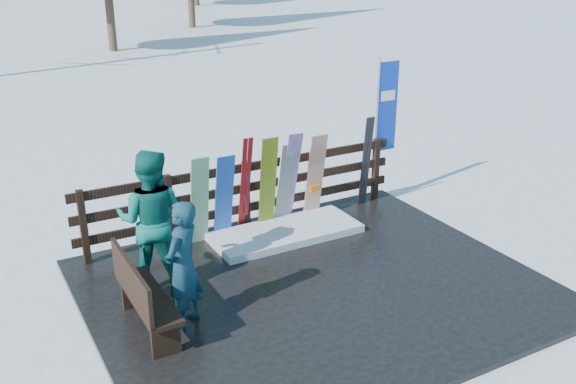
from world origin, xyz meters
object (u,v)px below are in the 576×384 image
snowboard_0 (224,197)px  person_front (183,265)px  snowboard_1 (200,201)px  snowboard_2 (268,184)px  snowboard_5 (315,177)px  person_back (151,220)px  snowboard_4 (286,184)px  bench (142,294)px  rental_flag (384,112)px  snowboard_3 (290,178)px

snowboard_0 → person_front: bearing=-125.1°
snowboard_1 → snowboard_2: size_ratio=0.92×
snowboard_5 → person_back: bearing=-164.2°
snowboard_1 → snowboard_4: 1.50m
bench → snowboard_2: bearing=35.4°
snowboard_2 → rental_flag: bearing=6.2°
snowboard_0 → snowboard_1: snowboard_1 is taller
snowboard_3 → person_back: person_back is taller
snowboard_4 → person_front: bearing=-141.2°
snowboard_2 → snowboard_3: size_ratio=0.96×
snowboard_3 → rental_flag: 2.24m
snowboard_1 → snowboard_2: bearing=0.0°
snowboard_1 → snowboard_2: snowboard_2 is taller
bench → snowboard_2: size_ratio=0.94×
snowboard_5 → person_back: 3.22m
bench → rental_flag: (5.17, 2.19, 1.09)m
snowboard_0 → snowboard_5: snowboard_5 is taller
snowboard_5 → person_back: person_back is taller
bench → snowboard_5: (3.58, 1.92, 0.24)m
snowboard_2 → snowboard_4: 0.33m
bench → snowboard_3: (3.10, 1.92, 0.30)m
snowboard_5 → rental_flag: 1.82m
snowboard_4 → snowboard_5: (0.56, 0.00, 0.03)m
snowboard_5 → rental_flag: size_ratio=0.59×
person_front → snowboard_3: bearing=177.4°
snowboard_2 → person_front: 2.98m
bench → person_front: (0.50, -0.10, 0.30)m
rental_flag → snowboard_4: bearing=-172.9°
snowboard_2 → snowboard_5: size_ratio=1.05×
snowboard_3 → person_back: 2.75m
snowboard_2 → snowboard_4: bearing=0.0°
snowboard_1 → person_front: size_ratio=0.90×
bench → snowboard_5: bearing=28.2°
bench → snowboard_4: bearing=32.4°
snowboard_0 → person_front: (-1.42, -2.02, 0.11)m
snowboard_3 → snowboard_2: bearing=180.0°
snowboard_1 → snowboard_3: snowboard_3 is taller
person_back → snowboard_0: bearing=-117.2°
snowboard_3 → person_front: bearing=-142.1°
rental_flag → person_back: (-4.68, -1.15, -0.63)m
snowboard_1 → person_back: bearing=-139.5°
snowboard_3 → rental_flag: bearing=7.4°
snowboard_2 → snowboard_5: snowboard_2 is taller
snowboard_0 → snowboard_2: bearing=-0.0°
snowboard_5 → rental_flag: rental_flag is taller
bench → snowboard_2: snowboard_2 is taller
snowboard_1 → person_front: bearing=-116.6°
snowboard_4 → snowboard_5: snowboard_5 is taller
snowboard_0 → snowboard_2: 0.78m
bench → snowboard_5: snowboard_5 is taller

